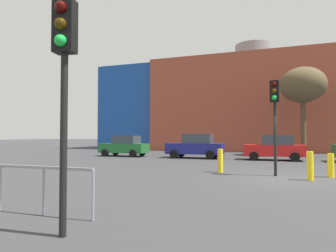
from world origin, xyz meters
The scene contains 11 objects.
ground_plane centered at (0.00, 0.00, 0.00)m, with size 200.00×200.00×0.00m, color #38383A.
building_backdrop centered at (-2.47, 22.67, 5.13)m, with size 35.80×10.20×12.20m.
parked_car_0 centered at (-11.75, 8.69, 0.82)m, with size 3.82×1.88×1.66m.
parked_car_1 centered at (-5.86, 8.69, 0.89)m, with size 4.12×2.02×1.79m.
parked_car_2 centered at (-0.36, 8.69, 0.84)m, with size 3.90×1.92×1.69m.
traffic_light_near_left centered at (-3.91, -8.35, 2.92)m, with size 0.40×0.39×3.97m.
traffic_light_island centered at (-0.46, 0.50, 2.92)m, with size 0.39×0.39×3.97m.
bare_tree_0 centered at (1.93, 13.74, 5.76)m, with size 3.64×3.64×7.28m.
bollard_yellow_0 centered at (1.64, 0.88, 0.48)m, with size 0.24×0.24×0.95m, color yellow.
bollard_yellow_1 centered at (-2.79, 0.92, 0.53)m, with size 0.24×0.24×1.06m, color yellow.
bollard_yellow_2 centered at (0.75, -0.29, 0.54)m, with size 0.24×0.24×1.08m, color yellow.
Camera 1 is at (-0.65, -12.36, 1.68)m, focal length 31.16 mm.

